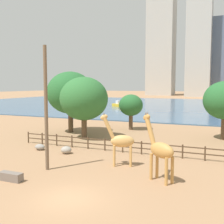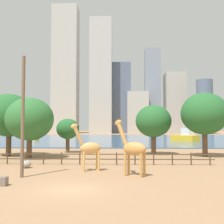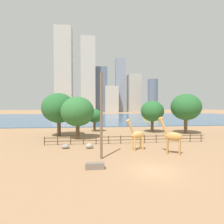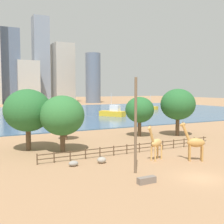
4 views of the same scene
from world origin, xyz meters
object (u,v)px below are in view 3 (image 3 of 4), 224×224
at_px(boulder_near_fence, 65,146).
at_px(tree_left_small, 152,111).
at_px(utility_pole, 101,116).
at_px(giraffe_companion, 172,136).
at_px(tree_right_tall, 94,116).
at_px(boat_tug, 153,117).
at_px(feeding_trough, 95,166).
at_px(boat_sailboat, 54,118).
at_px(tree_left_large, 78,112).
at_px(tree_center_broad, 186,107).
at_px(boulder_by_pole, 89,146).
at_px(giraffe_tall, 137,135).
at_px(tree_right_small, 59,108).
at_px(boat_ferry, 188,115).

height_order(boulder_near_fence, tree_left_small, tree_left_small).
bearing_deg(utility_pole, giraffe_companion, 6.08).
height_order(boulder_near_fence, tree_right_tall, tree_right_tall).
bearing_deg(tree_right_tall, boat_tug, 51.22).
relative_size(giraffe_companion, feeding_trough, 2.67).
bearing_deg(tree_left_small, boat_sailboat, 126.88).
xyz_separation_m(tree_left_large, boat_tug, (28.54, 40.26, -3.60)).
xyz_separation_m(boulder_near_fence, tree_center_broad, (24.03, 10.90, 5.49)).
bearing_deg(utility_pole, boulder_by_pole, 106.03).
xyz_separation_m(giraffe_tall, boulder_near_fence, (-9.79, 1.99, -1.80)).
xyz_separation_m(feeding_trough, tree_right_small, (-6.92, 19.29, 5.32)).
distance_m(giraffe_tall, boulder_by_pole, 6.88).
relative_size(giraffe_tall, giraffe_companion, 0.93).
distance_m(feeding_trough, tree_center_broad, 28.40).
relative_size(giraffe_tall, boat_tug, 0.54).
bearing_deg(boat_ferry, utility_pole, -62.38).
height_order(tree_left_large, boat_ferry, tree_left_large).
height_order(giraffe_tall, tree_left_large, tree_left_large).
distance_m(boat_ferry, boat_tug, 33.66).
distance_m(boulder_by_pole, boat_sailboat, 57.31).
bearing_deg(tree_right_small, boat_tug, 48.71).
bearing_deg(boulder_by_pole, feeding_trough, -85.30).
distance_m(feeding_trough, boat_tug, 61.86).
bearing_deg(utility_pole, boulder_near_fence, 132.21).
height_order(boulder_by_pole, boat_sailboat, boat_sailboat).
bearing_deg(giraffe_tall, tree_right_small, -66.38).
bearing_deg(boulder_by_pole, boat_ferry, 51.69).
relative_size(giraffe_tall, utility_pole, 0.46).
bearing_deg(giraffe_tall, feeding_trough, 27.48).
height_order(boulder_by_pole, tree_right_tall, tree_right_tall).
height_order(feeding_trough, tree_left_small, tree_left_small).
bearing_deg(tree_left_small, feeding_trough, -121.23).
relative_size(giraffe_tall, tree_center_broad, 0.52).
relative_size(feeding_trough, boat_sailboat, 0.42).
relative_size(utility_pole, tree_right_tall, 1.84).
distance_m(utility_pole, tree_right_tall, 21.59).
xyz_separation_m(giraffe_companion, boat_tug, (15.94, 52.16, -0.83)).
bearing_deg(tree_right_small, tree_left_small, 7.67).
relative_size(tree_left_small, tree_right_small, 0.84).
xyz_separation_m(giraffe_tall, boat_tug, (19.85, 49.78, -0.69)).
bearing_deg(tree_right_tall, boat_sailboat, 114.78).
distance_m(boat_ferry, boat_sailboat, 71.50).
bearing_deg(boat_tug, tree_right_tall, 108.33).
bearing_deg(tree_right_small, feeding_trough, -70.27).
height_order(boulder_near_fence, tree_left_large, tree_left_large).
relative_size(utility_pole, tree_left_small, 1.36).
relative_size(giraffe_tall, tree_left_small, 0.62).
distance_m(tree_left_small, boat_sailboat, 51.47).
bearing_deg(tree_center_broad, boat_ferry, 59.87).
height_order(feeding_trough, boat_sailboat, boat_sailboat).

